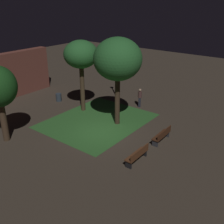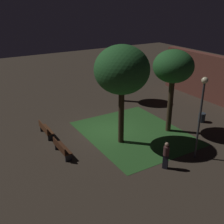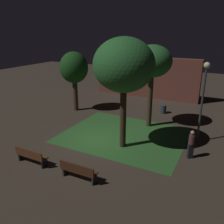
% 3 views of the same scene
% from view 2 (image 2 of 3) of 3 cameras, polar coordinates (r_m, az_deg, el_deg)
% --- Properties ---
extents(ground_plane, '(60.00, 60.00, 0.00)m').
position_cam_2_polar(ground_plane, '(19.72, -1.10, -3.84)').
color(ground_plane, '#3D3328').
extents(grass_lawn, '(7.84, 6.40, 0.01)m').
position_cam_2_polar(grass_lawn, '(19.41, 4.56, -4.35)').
color(grass_lawn, '#2D6028').
rests_on(grass_lawn, ground).
extents(bench_corner, '(1.80, 0.49, 0.88)m').
position_cam_2_polar(bench_corner, '(19.34, -13.58, -3.49)').
color(bench_corner, '#512D19').
rests_on(bench_corner, ground).
extents(bench_lawn_edge, '(1.81, 0.52, 0.88)m').
position_cam_2_polar(bench_lawn_edge, '(16.85, -10.39, -7.33)').
color(bench_lawn_edge, '#422314').
rests_on(bench_lawn_edge, ground).
extents(tree_back_left, '(2.67, 2.67, 5.72)m').
position_cam_2_polar(tree_back_left, '(18.59, 12.52, 8.94)').
color(tree_back_left, '#423021').
rests_on(tree_back_left, ground).
extents(tree_tall_center, '(2.34, 2.34, 4.98)m').
position_cam_2_polar(tree_tall_center, '(24.33, 2.19, 10.35)').
color(tree_tall_center, '#423021').
rests_on(tree_tall_center, ground).
extents(tree_lawn_side, '(3.34, 3.34, 6.29)m').
position_cam_2_polar(tree_lawn_side, '(16.52, 2.04, 8.56)').
color(tree_lawn_side, '#38281C').
rests_on(tree_lawn_side, ground).
extents(lamp_post_plaza_west, '(0.36, 0.36, 4.90)m').
position_cam_2_polar(lamp_post_plaza_west, '(15.90, 17.95, 1.28)').
color(lamp_post_plaza_west, '#333338').
rests_on(lamp_post_plaza_west, ground).
extents(trash_bin, '(0.51, 0.51, 0.70)m').
position_cam_2_polar(trash_bin, '(22.01, 18.02, -1.08)').
color(trash_bin, '#2D3842').
rests_on(trash_bin, ground).
extents(pedestrian, '(0.34, 0.32, 1.61)m').
position_cam_2_polar(pedestrian, '(15.50, 11.06, -8.66)').
color(pedestrian, black).
rests_on(pedestrian, ground).
extents(building_wall_backdrop, '(10.80, 0.80, 4.10)m').
position_cam_2_polar(building_wall_backdrop, '(26.52, 19.67, 6.60)').
color(building_wall_backdrop, brown).
rests_on(building_wall_backdrop, ground).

